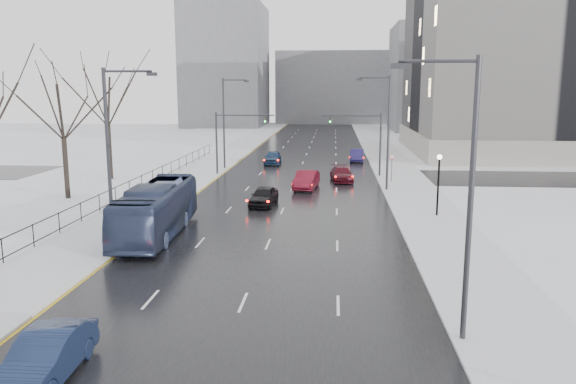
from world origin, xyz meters
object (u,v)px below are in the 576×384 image
(tree_park_e, at_px, (111,180))
(mast_signal_left, at_px, (227,136))
(streetlight_r_near, at_px, (464,187))
(sedan_left_near, at_px, (46,357))
(mast_signal_right, at_px, (370,137))
(no_uturn_sign, at_px, (392,160))
(streetlight_r_mid, at_px, (386,127))
(sedan_center_far, at_px, (273,157))
(sedan_right_distant, at_px, (357,155))
(sedan_center_near, at_px, (264,196))
(streetlight_l_far, at_px, (226,119))
(streetlight_l_near, at_px, (112,151))
(sedan_right_far, at_px, (342,174))
(sedan_right_near, at_px, (306,180))
(lamppost_r_mid, at_px, (439,176))
(bus, at_px, (157,210))
(tree_park_d, at_px, (68,200))

(tree_park_e, relative_size, mast_signal_left, 2.08)
(streetlight_r_near, xyz_separation_m, mast_signal_left, (-15.49, 38.00, -1.51))
(tree_park_e, distance_m, sedan_left_near, 40.02)
(mast_signal_right, xyz_separation_m, no_uturn_sign, (1.87, -4.00, -1.81))
(sedan_left_near, bearing_deg, mast_signal_right, 71.69)
(streetlight_r_mid, xyz_separation_m, sedan_center_far, (-11.67, 16.61, -4.79))
(streetlight_r_mid, bearing_deg, streetlight_r_near, -90.00)
(sedan_right_distant, bearing_deg, sedan_center_near, -103.78)
(streetlight_l_far, bearing_deg, tree_park_e, -141.43)
(no_uturn_sign, relative_size, sedan_right_distant, 0.59)
(sedan_center_far, bearing_deg, streetlight_l_near, -98.23)
(sedan_right_far, height_order, sedan_right_distant, sedan_right_distant)
(streetlight_l_far, bearing_deg, no_uturn_sign, -24.73)
(mast_signal_right, distance_m, sedan_right_near, 10.29)
(sedan_center_near, bearing_deg, tree_park_e, 151.94)
(sedan_center_near, bearing_deg, lamppost_r_mid, -6.63)
(lamppost_r_mid, bearing_deg, sedan_right_far, 113.71)
(lamppost_r_mid, bearing_deg, no_uturn_sign, 97.33)
(bus, bearing_deg, lamppost_r_mid, 17.19)
(streetlight_r_mid, height_order, no_uturn_sign, streetlight_r_mid)
(mast_signal_left, distance_m, sedan_left_near, 41.97)
(mast_signal_left, xyz_separation_m, bus, (0.33, -24.49, -2.48))
(bus, height_order, sedan_center_far, bus)
(tree_park_e, height_order, lamppost_r_mid, tree_park_e)
(tree_park_d, height_order, sedan_left_near, tree_park_d)
(streetlight_l_far, relative_size, mast_signal_right, 1.54)
(no_uturn_sign, bearing_deg, streetlight_l_far, 155.27)
(sedan_right_near, xyz_separation_m, sedan_right_distant, (5.24, 19.53, -0.06))
(sedan_right_far, bearing_deg, no_uturn_sign, -16.02)
(no_uturn_sign, bearing_deg, streetlight_r_mid, -104.48)
(tree_park_d, bearing_deg, bus, -44.18)
(sedan_right_far, bearing_deg, sedan_right_near, -131.74)
(tree_park_e, bearing_deg, sedan_right_distant, 32.62)
(tree_park_d, distance_m, sedan_right_near, 20.14)
(sedan_right_distant, bearing_deg, mast_signal_right, -83.23)
(tree_park_d, xyz_separation_m, streetlight_r_near, (25.97, -24.00, 5.62))
(streetlight_r_mid, height_order, sedan_center_far, streetlight_r_mid)
(streetlight_l_far, distance_m, sedan_center_far, 8.12)
(sedan_left_near, xyz_separation_m, sedan_center_far, (1.52, 50.39, 0.04))
(sedan_center_far, bearing_deg, sedan_center_near, -86.39)
(tree_park_e, relative_size, sedan_right_far, 2.82)
(sedan_right_far, bearing_deg, tree_park_d, -160.50)
(streetlight_r_near, bearing_deg, sedan_center_near, 113.17)
(mast_signal_right, relative_size, no_uturn_sign, 2.41)
(streetlight_r_near, distance_m, sedan_center_near, 25.28)
(sedan_right_far, bearing_deg, sedan_center_near, -123.28)
(sedan_center_near, distance_m, sedan_right_distant, 28.23)
(sedan_left_near, bearing_deg, sedan_center_near, 80.81)
(sedan_center_near, height_order, sedan_right_near, sedan_right_near)
(sedan_right_distant, bearing_deg, sedan_right_near, -102.04)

